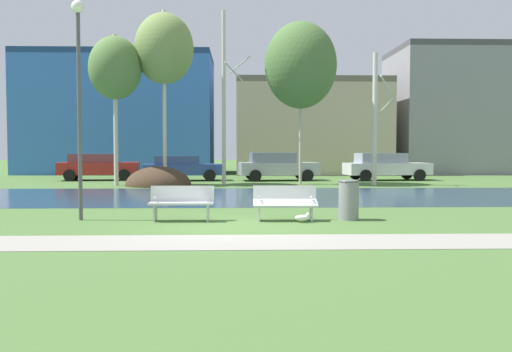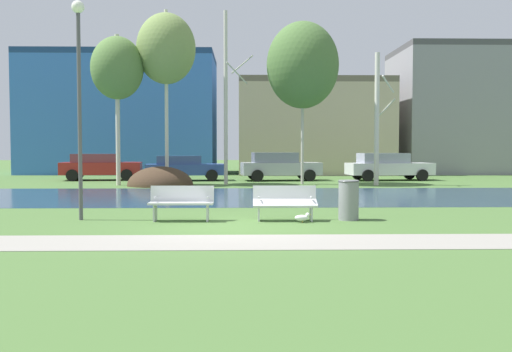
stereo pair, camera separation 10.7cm
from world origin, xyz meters
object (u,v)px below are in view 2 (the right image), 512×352
bench_left (182,202)px  streetlamp (79,75)px  bench_right (285,202)px  seagull (302,217)px  parked_sedan_second_blue (184,167)px  parked_van_nearest_red (100,166)px  trash_bin (349,199)px  parked_hatch_third_silver (279,166)px  parked_wagon_fourth_white (388,166)px

bench_left → streetlamp: (-2.57, 0.25, 3.18)m
bench_right → streetlamp: size_ratio=0.29×
seagull → parked_sedan_second_blue: size_ratio=0.09×
seagull → parked_van_nearest_red: size_ratio=0.09×
bench_left → trash_bin: (4.21, 0.07, 0.05)m
bench_left → parked_hatch_third_silver: parked_hatch_third_silver is taller
trash_bin → parked_wagon_fourth_white: parked_wagon_fourth_white is taller
parked_van_nearest_red → parked_sedan_second_blue: bearing=-6.8°
parked_wagon_fourth_white → trash_bin: bearing=-107.1°
parked_sedan_second_blue → parked_wagon_fourth_white: 11.30m
bench_left → parked_sedan_second_blue: parked_sedan_second_blue is taller
seagull → parked_van_nearest_red: bearing=116.9°
bench_left → parked_sedan_second_blue: size_ratio=0.36×
streetlamp → parked_wagon_fourth_white: streetlamp is taller
trash_bin → parked_hatch_third_silver: 17.43m
parked_hatch_third_silver → parked_wagon_fourth_white: (6.04, 0.07, -0.02)m
trash_bin → parked_sedan_second_blue: 18.46m
bench_right → trash_bin: bearing=2.6°
bench_left → bench_right: bearing=0.0°
bench_right → streetlamp: 6.07m
streetlamp → parked_sedan_second_blue: bearing=87.1°
parked_sedan_second_blue → parked_hatch_third_silver: 5.26m
parked_hatch_third_silver → parked_wagon_fourth_white: parked_hatch_third_silver is taller
bench_left → parked_van_nearest_red: size_ratio=0.35×
bench_right → seagull: 0.69m
bench_left → parked_wagon_fourth_white: (9.60, 17.57, 0.32)m
streetlamp → parked_hatch_third_silver: bearing=70.4°
seagull → parked_van_nearest_red: (-9.40, 18.57, 0.65)m
streetlamp → parked_van_nearest_red: size_ratio=1.21×
trash_bin → parked_sedan_second_blue: parked_sedan_second_blue is taller
bench_left → bench_right: 2.59m
streetlamp → parked_van_nearest_red: bearing=102.2°
bench_left → parked_van_nearest_red: parked_van_nearest_red is taller
bench_left → parked_wagon_fourth_white: size_ratio=0.34×
parked_wagon_fourth_white → bench_left: bearing=-118.7°
parked_sedan_second_blue → streetlamp: bearing=-92.9°
parked_van_nearest_red → trash_bin: bearing=-59.5°
trash_bin → parked_hatch_third_silver: parked_hatch_third_silver is taller
bench_right → streetlamp: (-5.16, 0.25, 3.18)m
parked_sedan_second_blue → parked_hatch_third_silver: parked_hatch_third_silver is taller
trash_bin → seagull: 1.39m
seagull → parked_wagon_fourth_white: parked_wagon_fourth_white is taller
trash_bin → parked_hatch_third_silver: bearing=92.1°
trash_bin → streetlamp: (-6.78, 0.18, 3.13)m
trash_bin → seagull: trash_bin is taller
parked_hatch_third_silver → bench_left: bearing=-101.5°
seagull → parked_sedan_second_blue: parked_sedan_second_blue is taller
seagull → streetlamp: bearing=172.8°
bench_right → parked_hatch_third_silver: parked_hatch_third_silver is taller
bench_right → streetlamp: streetlamp is taller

